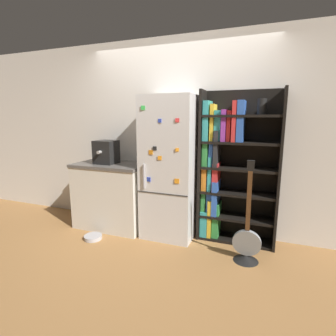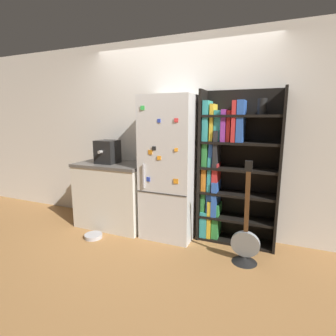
# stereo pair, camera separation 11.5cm
# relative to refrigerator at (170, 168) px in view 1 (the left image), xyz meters

# --- Properties ---
(ground_plane) EXTENTS (16.00, 16.00, 0.00)m
(ground_plane) POSITION_rel_refrigerator_xyz_m (0.00, -0.16, -0.91)
(ground_plane) COLOR #A87542
(wall_back) EXTENTS (8.00, 0.05, 2.60)m
(wall_back) POSITION_rel_refrigerator_xyz_m (0.00, 0.31, 0.39)
(wall_back) COLOR white
(wall_back) RESTS_ON ground_plane
(refrigerator) EXTENTS (0.66, 0.60, 1.83)m
(refrigerator) POSITION_rel_refrigerator_xyz_m (0.00, 0.00, 0.00)
(refrigerator) COLOR silver
(refrigerator) RESTS_ON ground_plane
(bookshelf) EXTENTS (0.95, 0.33, 1.89)m
(bookshelf) POSITION_rel_refrigerator_xyz_m (0.72, 0.15, 0.02)
(bookshelf) COLOR black
(bookshelf) RESTS_ON ground_plane
(kitchen_counter) EXTENTS (1.02, 0.63, 0.92)m
(kitchen_counter) POSITION_rel_refrigerator_xyz_m (-0.88, -0.02, -0.45)
(kitchen_counter) COLOR silver
(kitchen_counter) RESTS_ON ground_plane
(espresso_machine) EXTENTS (0.28, 0.33, 0.32)m
(espresso_machine) POSITION_rel_refrigerator_xyz_m (-0.94, -0.04, 0.17)
(espresso_machine) COLOR black
(espresso_machine) RESTS_ON kitchen_counter
(guitar) EXTENTS (0.31, 0.28, 1.14)m
(guitar) POSITION_rel_refrigerator_xyz_m (1.02, -0.35, -0.74)
(guitar) COLOR black
(guitar) RESTS_ON ground_plane
(pet_bowl) EXTENTS (0.23, 0.23, 0.05)m
(pet_bowl) POSITION_rel_refrigerator_xyz_m (-0.89, -0.50, -0.88)
(pet_bowl) COLOR #B7B7BC
(pet_bowl) RESTS_ON ground_plane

